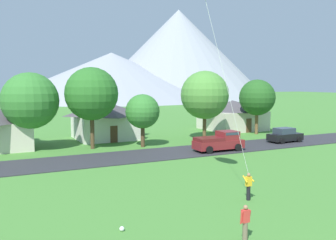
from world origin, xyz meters
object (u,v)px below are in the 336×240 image
object	(u,v)px
tree_far_right	(92,94)
parked_car_black_west_end	(285,135)
soccer_ball	(122,229)
tree_left_of_center	(257,98)
tree_near_right	(30,101)
pickup_truck_maroon_east_side	(220,141)
house_rightmost	(105,120)
tree_center	(205,95)
house_right_center	(232,114)
tree_right_of_center	(143,112)
watcher_person	(245,222)

from	to	relation	value
tree_far_right	parked_car_black_west_end	xyz separation A→B (m)	(21.45, -6.06, -5.01)
tree_far_right	soccer_ball	distance (m)	24.14
tree_left_of_center	tree_near_right	world-z (taller)	tree_near_right
pickup_truck_maroon_east_side	soccer_ball	size ratio (longest dim) A/B	21.88
house_rightmost	tree_near_right	distance (m)	10.90
tree_center	tree_near_right	size ratio (longest dim) A/B	1.04
tree_near_right	tree_far_right	world-z (taller)	tree_far_right
house_right_center	soccer_ball	xyz separation A→B (m)	(-28.13, -29.87, -2.16)
tree_left_of_center	tree_near_right	distance (m)	29.33
tree_left_of_center	tree_right_of_center	world-z (taller)	tree_left_of_center
tree_near_right	tree_far_right	distance (m)	6.26
tree_near_right	tree_left_of_center	bearing A→B (deg)	-0.50
watcher_person	parked_car_black_west_end	bearing A→B (deg)	43.31
tree_center	tree_near_right	bearing A→B (deg)	175.06
tree_right_of_center	tree_far_right	world-z (taller)	tree_far_right
watcher_person	tree_far_right	bearing A→B (deg)	89.52
tree_left_of_center	tree_near_right	xyz separation A→B (m)	(-29.33, 0.26, 0.20)
watcher_person	soccer_ball	world-z (taller)	watcher_person
house_right_center	watcher_person	bearing A→B (deg)	-125.14
house_rightmost	tree_far_right	distance (m)	8.05
tree_far_right	house_rightmost	bearing A→B (deg)	62.40
tree_left_of_center	parked_car_black_west_end	bearing A→B (deg)	-104.16
house_right_center	tree_near_right	distance (m)	29.93
house_rightmost	parked_car_black_west_end	xyz separation A→B (m)	(18.09, -12.49, -1.54)
tree_left_of_center	tree_far_right	distance (m)	23.38
house_right_center	parked_car_black_west_end	size ratio (longest dim) A/B	2.00
tree_right_of_center	tree_far_right	bearing A→B (deg)	165.94
house_rightmost	watcher_person	distance (m)	33.15
house_rightmost	pickup_truck_maroon_east_side	world-z (taller)	house_rightmost
house_right_center	tree_near_right	size ratio (longest dim) A/B	1.04
tree_right_of_center	soccer_ball	distance (m)	24.16
tree_near_right	pickup_truck_maroon_east_side	bearing A→B (deg)	-27.41
tree_center	tree_near_right	distance (m)	20.10
tree_right_of_center	house_rightmost	bearing A→B (deg)	103.87
tree_right_of_center	watcher_person	size ratio (longest dim) A/B	3.48
house_rightmost	tree_center	size ratio (longest dim) A/B	0.90
tree_left_of_center	tree_far_right	world-z (taller)	tree_far_right
watcher_person	soccer_ball	bearing A→B (deg)	142.36
house_rightmost	parked_car_black_west_end	distance (m)	22.04
house_rightmost	parked_car_black_west_end	world-z (taller)	house_rightmost
parked_car_black_west_end	house_right_center	bearing A→B (deg)	81.87
tree_center	parked_car_black_west_end	size ratio (longest dim) A/B	2.01
house_right_center	tree_center	distance (m)	12.10
tree_near_right	soccer_ball	distance (m)	25.11
house_rightmost	tree_center	world-z (taller)	tree_center
tree_far_right	tree_center	bearing A→B (deg)	-0.43
watcher_person	soccer_ball	size ratio (longest dim) A/B	6.98
tree_right_of_center	parked_car_black_west_end	bearing A→B (deg)	-16.33
tree_left_of_center	tree_far_right	bearing A→B (deg)	-176.65
pickup_truck_maroon_east_side	house_rightmost	bearing A→B (deg)	120.03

